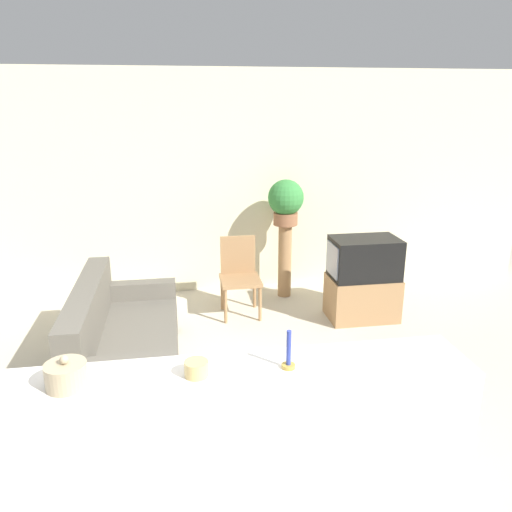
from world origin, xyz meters
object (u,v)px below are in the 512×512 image
at_px(couch, 123,345).
at_px(wooden_chair, 239,273).
at_px(potted_plant, 286,200).
at_px(television, 364,258).
at_px(decorative_bowl, 66,375).

distance_m(couch, wooden_chair, 1.69).
distance_m(wooden_chair, potted_plant, 1.04).
bearing_deg(couch, potted_plant, 41.90).
bearing_deg(potted_plant, couch, -138.10).
bearing_deg(wooden_chair, television, -15.57).
bearing_deg(couch, wooden_chair, 45.09).
height_order(television, potted_plant, potted_plant).
relative_size(couch, decorative_bowl, 8.91).
bearing_deg(wooden_chair, decorative_bowl, -111.68).
relative_size(television, wooden_chair, 0.84).
bearing_deg(television, potted_plant, 131.44).
relative_size(wooden_chair, potted_plant, 1.61).
relative_size(television, potted_plant, 1.35).
height_order(couch, wooden_chair, wooden_chair).
distance_m(potted_plant, decorative_bowl, 3.94).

